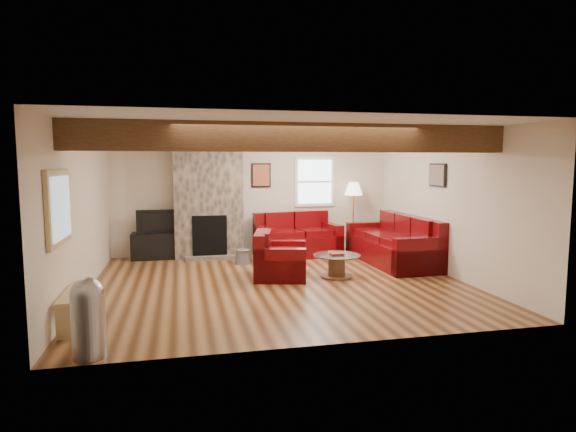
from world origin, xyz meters
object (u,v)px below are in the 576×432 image
Objects in this scene: loveseat at (298,234)px; tv_cabinet at (159,246)px; coffee_table at (337,266)px; armchair_red at (281,255)px; television at (158,221)px; sofa_three at (392,240)px; floor_lamp at (354,193)px.

tv_cabinet is at bearing 164.85° from loveseat.
loveseat is at bearing 95.09° from coffee_table.
television is at bearing 58.23° from armchair_red.
sofa_three is 2.24× the size of tv_cabinet.
armchair_red is 0.99m from coffee_table.
sofa_three reaches higher than coffee_table.
floor_lamp is at bearing -166.81° from sofa_three.
floor_lamp reaches higher than television.
coffee_table is (0.18, -2.07, -0.25)m from loveseat.
sofa_three is at bearing 32.49° from coffee_table.
coffee_table is 0.53× the size of floor_lamp.
television is 0.54× the size of floor_lamp.
floor_lamp is (4.17, -0.16, 1.05)m from tv_cabinet.
sofa_three is 2.49m from armchair_red.
armchair_red is (-0.76, -1.85, -0.06)m from loveseat.
sofa_three is 4.74m from tv_cabinet.
sofa_three is 1.99m from loveseat.
television is 4.21m from floor_lamp.
armchair_red is 0.91× the size of tv_cabinet.
loveseat is 1.74× the size of armchair_red.
tv_cabinet is at bearing 142.37° from coffee_table.
loveseat is 2.91m from tv_cabinet.
coffee_table is (0.94, -0.22, -0.20)m from armchair_red.
loveseat is at bearing -126.75° from sofa_three.
sofa_three is 4.75m from television.
television is (-3.07, 2.37, 0.58)m from coffee_table.
sofa_three is at bearing -75.29° from floor_lamp.
armchair_red is 1.20× the size of coffee_table.
coffee_table is at bearing -37.63° from television.
floor_lamp reaches higher than tv_cabinet.
loveseat is 1.56m from floor_lamp.
loveseat is (-1.63, 1.15, -0.01)m from sofa_three.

